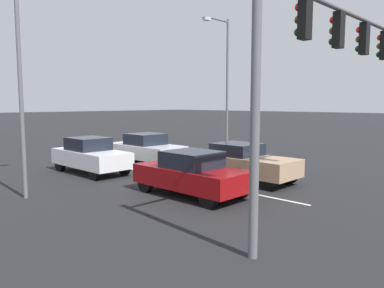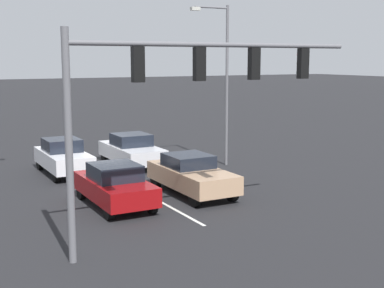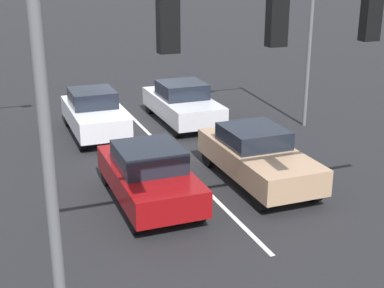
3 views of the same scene
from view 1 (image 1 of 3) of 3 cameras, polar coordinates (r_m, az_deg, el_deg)
The scene contains 9 objects.
ground_plane at distance 19.36m, azimuth -11.11°, elevation -3.43°, with size 240.00×240.00×0.00m, color black.
lane_stripe_left_divider at distance 17.63m, azimuth -7.02°, elevation -4.30°, with size 0.12×16.38×0.01m, color silver.
car_maroon_midlane_front at distance 13.04m, azimuth -0.15°, elevation -4.51°, with size 1.83×4.19×1.57m.
car_tan_leftlane_front at distance 15.66m, azimuth 7.64°, elevation -2.72°, with size 1.86×4.54×1.55m.
car_silver_leftlane_second at distance 20.14m, azimuth -7.05°, elevation -0.72°, with size 1.92×4.52×1.60m.
car_white_midlane_second at distance 17.87m, azimuth -15.24°, elevation -1.68°, with size 1.76×4.24×1.64m.
traffic_signal_gantry at distance 10.55m, azimuth 19.97°, elevation 13.57°, with size 9.21×0.37×6.10m.
street_lamp_right_shoulder at distance 13.86m, azimuth -24.40°, elevation 13.68°, with size 1.58×0.24×9.12m.
street_lamp_left_shoulder at distance 21.39m, azimuth 5.01°, elevation 9.83°, with size 2.08×0.24×7.86m.
Camera 1 is at (10.86, 15.70, 3.21)m, focal length 35.00 mm.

